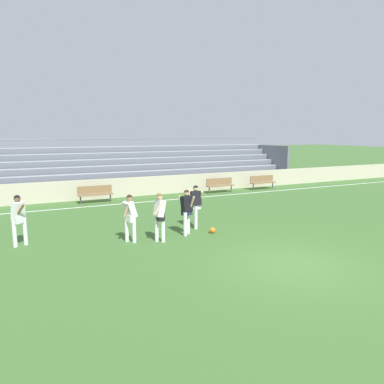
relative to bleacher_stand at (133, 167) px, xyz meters
The scene contains 13 objects.
ground_plane 15.82m from the bleacher_stand, 89.37° to the right, with size 160.00×160.00×0.00m, color #3D662D.
field_line_sideline 5.29m from the bleacher_stand, 88.06° to the right, with size 44.00×0.12×0.01m, color white.
sideline_wall 3.23m from the bleacher_stand, 86.82° to the right, with size 48.00×0.16×1.12m, color beige.
bleacher_stand is the anchor object (origin of this frame).
bench_far_left 6.09m from the bleacher_stand, 43.68° to the right, with size 1.80×0.40×0.90m.
bench_near_bin 5.36m from the bleacher_stand, 128.05° to the right, with size 1.80×0.40×0.90m.
bench_far_right 8.70m from the bleacher_stand, 28.73° to the right, with size 1.80×0.40×0.90m.
player_dark_challenging 11.08m from the bleacher_stand, 93.24° to the right, with size 0.48×0.48×1.69m.
player_dark_wide_right 11.86m from the bleacher_stand, 96.49° to the right, with size 0.45×0.57×1.67m.
player_white_pressing_high 12.64m from the bleacher_stand, 122.74° to the right, with size 0.48×0.75×1.70m.
player_white_deep_cover 12.40m from the bleacher_stand, 101.67° to the right, with size 0.54×0.46×1.68m.
player_white_on_ball 12.26m from the bleacher_stand, 106.26° to the right, with size 0.57×0.48×1.65m.
soccer_ball 12.06m from the bleacher_stand, 91.80° to the right, with size 0.22×0.22×0.22m, color orange.
Camera 1 is at (-6.67, -7.50, 3.68)m, focal length 33.28 mm.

